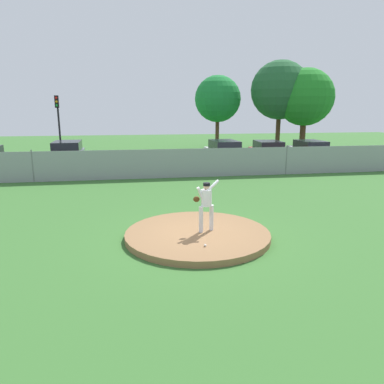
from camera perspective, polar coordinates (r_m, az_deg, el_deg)
ground_plane at (r=16.91m, az=-2.73°, el=-0.26°), size 80.00×80.00×0.00m
asphalt_strip at (r=25.22m, az=-5.00°, el=4.15°), size 44.00×7.00×0.01m
pitchers_mound at (r=11.19m, az=0.88°, el=-6.80°), size 4.48×4.48×0.19m
pitcher_youth at (r=10.95m, az=2.25°, el=-1.51°), size 0.82×0.32×1.61m
baseball at (r=9.99m, az=2.10°, el=-8.49°), size 0.07×0.07×0.07m
chainlink_fence at (r=20.66m, az=-4.06°, el=4.53°), size 36.46×0.07×1.77m
parked_car_red at (r=26.93m, az=11.99°, el=6.15°), size 2.11×4.28×1.63m
parked_car_slate at (r=25.73m, az=-19.15°, el=5.56°), size 2.08×4.74×1.78m
parked_car_silver at (r=28.28m, az=18.27°, el=6.10°), size 1.92×4.47×1.61m
parked_car_white at (r=25.35m, az=5.14°, el=6.11°), size 2.01×4.77×1.76m
traffic_cone_orange at (r=24.92m, az=-11.90°, el=4.41°), size 0.40×0.40×0.55m
traffic_light_near at (r=29.58m, az=-20.52°, el=11.18°), size 0.28×0.46×4.88m
tree_broad_right at (r=35.93m, az=4.11°, el=14.55°), size 4.46×4.46×7.08m
tree_tall_centre at (r=36.04m, az=13.84°, el=15.45°), size 5.47×5.47×8.37m
tree_slender_far at (r=35.80m, az=17.55°, el=14.17°), size 5.25×5.25×7.59m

